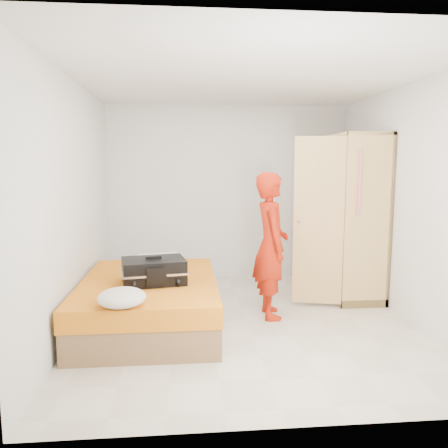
{
  "coord_description": "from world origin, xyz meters",
  "views": [
    {
      "loc": [
        -0.66,
        -4.61,
        1.71
      ],
      "look_at": [
        -0.18,
        0.66,
        1.0
      ],
      "focal_mm": 35.0,
      "sensor_mm": 36.0,
      "label": 1
    }
  ],
  "objects": [
    {
      "name": "wardrobe",
      "position": [
        1.45,
        0.86,
        1.0
      ],
      "size": [
        1.16,
        1.2,
        2.1
      ],
      "color": "#E5C070",
      "rests_on": "ground"
    },
    {
      "name": "person",
      "position": [
        0.3,
        0.15,
        0.82
      ],
      "size": [
        0.4,
        0.6,
        1.64
      ],
      "primitive_type": "imported",
      "rotation": [
        0.0,
        0.0,
        1.58
      ],
      "color": "#B8210B",
      "rests_on": "ground"
    },
    {
      "name": "round_cushion",
      "position": [
        -1.21,
        -0.9,
        0.58
      ],
      "size": [
        0.42,
        0.42,
        0.16
      ],
      "primitive_type": "ellipsoid",
      "color": "silver",
      "rests_on": "bed"
    },
    {
      "name": "bed",
      "position": [
        -1.05,
        -0.0,
        0.25
      ],
      "size": [
        1.42,
        2.02,
        0.5
      ],
      "color": "brown",
      "rests_on": "ground"
    },
    {
      "name": "room",
      "position": [
        0.0,
        0.0,
        1.3
      ],
      "size": [
        4.0,
        4.02,
        2.6
      ],
      "color": "beige",
      "rests_on": "ground"
    },
    {
      "name": "pillow",
      "position": [
        -0.99,
        0.85,
        0.55
      ],
      "size": [
        0.56,
        0.38,
        0.09
      ],
      "primitive_type": "cube",
      "rotation": [
        0.0,
        0.0,
        0.25
      ],
      "color": "silver",
      "rests_on": "bed"
    },
    {
      "name": "suitcase",
      "position": [
        -0.99,
        -0.15,
        0.63
      ],
      "size": [
        0.73,
        0.59,
        0.28
      ],
      "rotation": [
        0.0,
        0.0,
        0.18
      ],
      "color": "black",
      "rests_on": "bed"
    }
  ]
}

